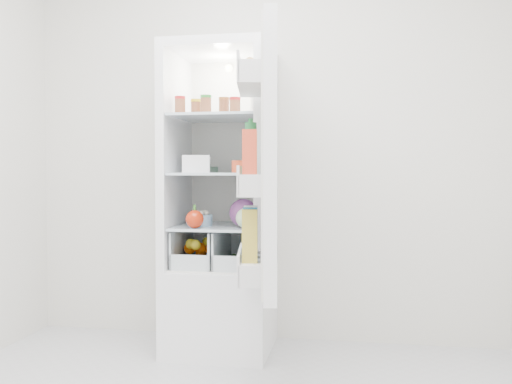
% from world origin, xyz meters
% --- Properties ---
extents(room_walls, '(3.02, 3.02, 2.61)m').
position_xyz_m(room_walls, '(0.00, 0.00, 1.59)').
color(room_walls, silver).
rests_on(room_walls, ground).
extents(refrigerator, '(0.60, 0.60, 1.80)m').
position_xyz_m(refrigerator, '(-0.20, 1.25, 0.67)').
color(refrigerator, white).
rests_on(refrigerator, ground).
extents(shelf_low, '(0.49, 0.53, 0.01)m').
position_xyz_m(shelf_low, '(-0.20, 1.19, 0.74)').
color(shelf_low, silver).
rests_on(shelf_low, refrigerator).
extents(shelf_mid, '(0.49, 0.53, 0.02)m').
position_xyz_m(shelf_mid, '(-0.20, 1.19, 1.05)').
color(shelf_mid, silver).
rests_on(shelf_mid, refrigerator).
extents(shelf_top, '(0.49, 0.53, 0.02)m').
position_xyz_m(shelf_top, '(-0.20, 1.19, 1.38)').
color(shelf_top, silver).
rests_on(shelf_top, refrigerator).
extents(crisper_left, '(0.23, 0.46, 0.22)m').
position_xyz_m(crisper_left, '(-0.32, 1.19, 0.61)').
color(crisper_left, silver).
rests_on(crisper_left, refrigerator).
extents(crisper_right, '(0.23, 0.46, 0.22)m').
position_xyz_m(crisper_right, '(-0.08, 1.19, 0.61)').
color(crisper_right, silver).
rests_on(crisper_right, refrigerator).
extents(condiment_jars, '(0.38, 0.16, 0.08)m').
position_xyz_m(condiment_jars, '(-0.24, 1.07, 1.43)').
color(condiment_jars, '#B21919').
rests_on(condiment_jars, shelf_top).
extents(squeeze_bottle, '(0.06, 0.06, 0.19)m').
position_xyz_m(squeeze_bottle, '(0.01, 1.16, 1.48)').
color(squeeze_bottle, white).
rests_on(squeeze_bottle, shelf_top).
extents(tub_white, '(0.18, 0.18, 0.10)m').
position_xyz_m(tub_white, '(-0.31, 1.08, 1.11)').
color(tub_white, white).
rests_on(tub_white, shelf_mid).
extents(tin_red, '(0.12, 0.12, 0.07)m').
position_xyz_m(tin_red, '(-0.04, 0.99, 1.09)').
color(tin_red, '#C73E1D').
rests_on(tin_red, shelf_mid).
extents(foil_tray, '(0.16, 0.14, 0.04)m').
position_xyz_m(foil_tray, '(-0.30, 1.20, 1.08)').
color(foil_tray, silver).
rests_on(foil_tray, shelf_mid).
extents(tub_green, '(0.11, 0.15, 0.08)m').
position_xyz_m(tub_green, '(-0.03, 1.36, 1.10)').
color(tub_green, '#3E8952').
rests_on(tub_green, shelf_mid).
extents(red_cabbage, '(0.16, 0.16, 0.16)m').
position_xyz_m(red_cabbage, '(-0.05, 1.11, 0.83)').
color(red_cabbage, '#5E205F').
rests_on(red_cabbage, shelf_low).
extents(bell_pepper, '(0.10, 0.10, 0.10)m').
position_xyz_m(bell_pepper, '(-0.30, 0.98, 0.80)').
color(bell_pepper, '#B8250B').
rests_on(bell_pepper, shelf_low).
extents(mushroom_bowl, '(0.17, 0.17, 0.06)m').
position_xyz_m(mushroom_bowl, '(-0.30, 1.13, 0.78)').
color(mushroom_bowl, '#97C1E1').
rests_on(mushroom_bowl, shelf_low).
extents(salad_bag, '(0.11, 0.11, 0.11)m').
position_xyz_m(salad_bag, '(-0.02, 1.03, 0.80)').
color(salad_bag, '#BBE0A8').
rests_on(salad_bag, shelf_low).
extents(citrus_pile, '(0.20, 0.31, 0.16)m').
position_xyz_m(citrus_pile, '(-0.33, 1.15, 0.59)').
color(citrus_pile, '#FE620D').
rests_on(citrus_pile, refrigerator).
extents(veg_pile, '(0.16, 0.30, 0.10)m').
position_xyz_m(veg_pile, '(-0.07, 1.18, 0.56)').
color(veg_pile, '#1D4F1A').
rests_on(veg_pile, refrigerator).
extents(fridge_door, '(0.26, 0.60, 1.30)m').
position_xyz_m(fridge_door, '(0.15, 0.61, 1.09)').
color(fridge_door, white).
rests_on(fridge_door, refrigerator).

